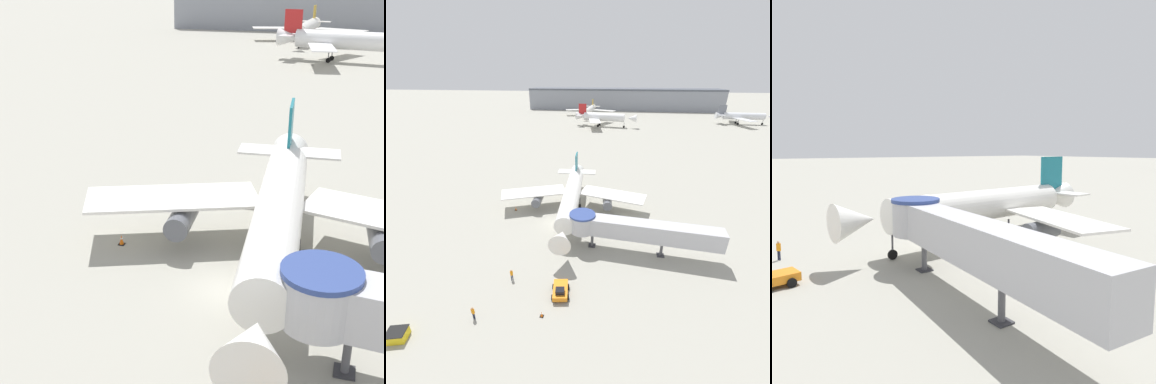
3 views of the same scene
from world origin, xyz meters
The scene contains 7 objects.
ground_plane centered at (0.00, 0.00, 0.00)m, with size 800.00×800.00×0.00m, color #9E9B8E.
main_airplane centered at (2.63, 4.82, 3.84)m, with size 30.08×30.66×9.03m.
jet_bridge centered at (14.00, -6.31, 4.12)m, with size 22.85×5.13×5.80m.
pushback_tug_orange centered at (4.81, -16.59, 0.69)m, with size 2.53×3.48×1.54m.
traffic_cone_port_wing centered at (-8.98, 3.92, 0.38)m, with size 0.49×0.49×0.80m.
traffic_cone_starboard_wing centered at (14.43, 1.68, 0.39)m, with size 0.49×0.49×0.81m.
ground_crew_marshaller centered at (-2.26, -15.08, 1.03)m, with size 0.39×0.37×1.79m.
Camera 3 is at (34.12, -20.29, 9.95)m, focal length 35.00 mm.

